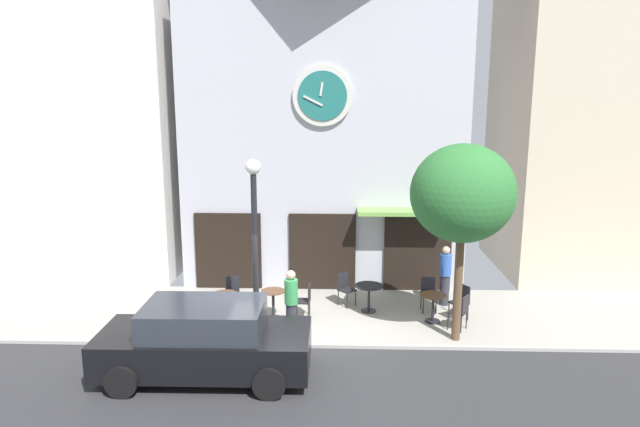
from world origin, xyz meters
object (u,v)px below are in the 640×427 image
Objects in this scene: cafe_chair_outer at (461,310)px; cafe_table_near_door at (225,302)px; cafe_table_center at (369,292)px; pedestrian_green at (291,303)px; street_tree at (463,194)px; cafe_chair_right_end at (428,292)px; cafe_table_center_left at (433,303)px; cafe_chair_facing_street at (345,286)px; pedestrian_blue at (445,275)px; parked_car_black at (205,341)px; cafe_chair_facing_wall at (306,298)px; street_lamp at (255,248)px; cafe_chair_curbside at (232,291)px; cafe_table_center_right at (273,300)px; cafe_chair_near_lamp at (461,299)px.

cafe_table_near_door is at bearing 176.19° from cafe_chair_outer.
pedestrian_green is at bearing -137.75° from cafe_table_center.
cafe_chair_right_end is (-0.38, 1.86, -2.98)m from street_tree.
street_tree is 6.36× the size of cafe_table_center_left.
pedestrian_blue is (2.75, 0.10, 0.33)m from cafe_chair_facing_street.
pedestrian_blue is at bearing 29.96° from pedestrian_green.
cafe_chair_outer is 0.21× the size of parked_car_black.
pedestrian_green is (1.79, -0.98, 0.35)m from cafe_table_near_door.
cafe_table_near_door is 5.40m from cafe_chair_right_end.
street_tree is 4.87m from cafe_chair_facing_wall.
street_lamp is at bearing -167.91° from cafe_table_center_left.
street_lamp is 4.95m from street_tree.
cafe_chair_facing_street and cafe_chair_facing_wall have the same top height.
cafe_table_center reaches higher than cafe_table_near_door.
cafe_chair_right_end is at bearing -9.02° from cafe_chair_facing_street.
cafe_table_center_left is at bearing -89.67° from cafe_chair_right_end.
cafe_table_center_left is (1.61, -0.67, -0.03)m from cafe_table_center.
street_lamp is at bearing -158.43° from cafe_chair_right_end.
pedestrian_green is (-3.53, -1.88, 0.33)m from cafe_chair_right_end.
cafe_chair_facing_wall is (-1.67, -0.50, -0.01)m from cafe_table_center.
cafe_chair_curbside is at bearing 134.50° from pedestrian_green.
cafe_table_near_door is 1.23m from cafe_table_center_right.
pedestrian_blue is at bearing 5.48° from cafe_chair_curbside.
cafe_table_center is 0.46× the size of pedestrian_green.
cafe_chair_curbside is 5.83m from pedestrian_blue.
street_lamp is 2.48m from cafe_chair_curbside.
street_tree is at bearing -40.28° from cafe_chair_facing_street.
parked_car_black is (-2.91, -4.20, 0.23)m from cafe_chair_facing_street.
cafe_chair_outer is at bearing -7.05° from cafe_table_center_right.
cafe_table_near_door is 3.80m from cafe_table_center.
cafe_chair_facing_wall is 0.54× the size of pedestrian_green.
parked_car_black is (-5.91, -3.28, 0.23)m from cafe_chair_near_lamp.
cafe_chair_right_end is 6.43m from parked_car_black.
parked_car_black is at bearing -142.80° from pedestrian_blue.
cafe_table_center_right is 4.75m from cafe_chair_outer.
cafe_table_center is 1.61m from cafe_chair_right_end.
pedestrian_green is at bearing -162.96° from cafe_chair_near_lamp.
cafe_chair_right_end is (-0.00, 0.79, 0.02)m from cafe_table_center_left.
cafe_chair_curbside is at bearing 172.55° from cafe_table_center_left.
street_tree reaches higher than street_lamp.
pedestrian_blue reaches higher than cafe_chair_facing_wall.
cafe_table_near_door is 0.43× the size of pedestrian_green.
pedestrian_blue is (0.51, 0.45, 0.33)m from cafe_chair_right_end.
cafe_chair_facing_wall and cafe_chair_curbside have the same top height.
cafe_chair_right_end is 0.95m from cafe_chair_near_lamp.
cafe_chair_near_lamp is at bearing 16.91° from cafe_table_center_left.
street_tree is at bearing 19.72° from parked_car_black.
cafe_table_near_door is at bearing -171.21° from cafe_table_center_right.
cafe_table_center_left is 0.44× the size of pedestrian_blue.
street_tree is 6.63m from cafe_chair_curbside.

